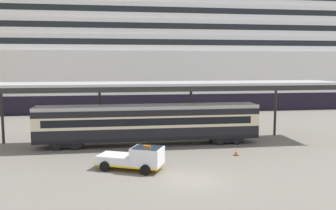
% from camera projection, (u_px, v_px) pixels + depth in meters
% --- Properties ---
extents(ground_plane, '(400.00, 400.00, 0.00)m').
position_uv_depth(ground_plane, '(193.00, 181.00, 25.54)').
color(ground_plane, slate).
extents(cruise_ship, '(148.95, 22.52, 35.99)m').
position_uv_depth(cruise_ship, '(67.00, 44.00, 67.66)').
color(cruise_ship, black).
rests_on(cruise_ship, ground).
extents(platform_canopy, '(39.84, 5.53, 6.37)m').
position_uv_depth(platform_canopy, '(148.00, 85.00, 36.40)').
color(platform_canopy, '#B8B8B8').
rests_on(platform_canopy, ground).
extents(train_carriage, '(22.46, 2.81, 4.11)m').
position_uv_depth(train_carriage, '(149.00, 123.00, 36.44)').
color(train_carriage, black).
rests_on(train_carriage, ground).
extents(service_truck, '(5.57, 3.99, 2.02)m').
position_uv_depth(service_truck, '(136.00, 158.00, 27.96)').
color(service_truck, white).
rests_on(service_truck, ground).
extents(traffic_cone_near, '(0.36, 0.36, 0.65)m').
position_uv_depth(traffic_cone_near, '(236.00, 152.00, 32.52)').
color(traffic_cone_near, black).
rests_on(traffic_cone_near, ground).
extents(traffic_cone_mid, '(0.36, 0.36, 0.72)m').
position_uv_depth(traffic_cone_mid, '(145.00, 154.00, 31.52)').
color(traffic_cone_mid, black).
rests_on(traffic_cone_mid, ground).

